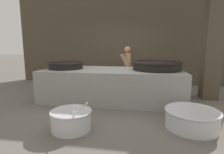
# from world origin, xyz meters

# --- Properties ---
(ground_plane) EXTENTS (60.00, 60.00, 0.00)m
(ground_plane) POSITION_xyz_m (0.00, 0.00, 0.00)
(ground_plane) COLOR #666059
(back_wall) EXTENTS (8.64, 0.24, 4.10)m
(back_wall) POSITION_xyz_m (0.00, 2.45, 2.05)
(back_wall) COLOR #4C4233
(back_wall) RESTS_ON ground_plane
(support_pillar) EXTENTS (0.42, 0.42, 4.10)m
(support_pillar) POSITION_xyz_m (2.66, 0.57, 2.05)
(support_pillar) COLOR #4C4233
(support_pillar) RESTS_ON ground_plane
(hearth_platform) EXTENTS (3.67, 1.58, 0.84)m
(hearth_platform) POSITION_xyz_m (0.00, 0.00, 0.42)
(hearth_platform) COLOR gray
(hearth_platform) RESTS_ON ground_plane
(giant_wok_near) EXTENTS (0.96, 0.96, 0.19)m
(giant_wok_near) POSITION_xyz_m (-1.29, -0.07, 0.94)
(giant_wok_near) COLOR black
(giant_wok_near) RESTS_ON hearth_platform
(giant_wok_far) EXTENTS (1.27, 1.27, 0.24)m
(giant_wok_far) POSITION_xyz_m (1.17, 0.05, 0.97)
(giant_wok_far) COLOR black
(giant_wok_far) RESTS_ON hearth_platform
(cook) EXTENTS (0.40, 0.57, 1.46)m
(cook) POSITION_xyz_m (0.32, 1.07, 0.79)
(cook) COLOR #9E7551
(cook) RESTS_ON ground_plane
(prep_bowl_vegetables) EXTENTS (0.80, 0.76, 0.63)m
(prep_bowl_vegetables) POSITION_xyz_m (-0.40, -1.90, 0.19)
(prep_bowl_vegetables) COLOR silver
(prep_bowl_vegetables) RESTS_ON ground_plane
(prep_bowl_meat) EXTENTS (0.94, 0.94, 0.34)m
(prep_bowl_meat) POSITION_xyz_m (1.68, -1.49, 0.19)
(prep_bowl_meat) COLOR silver
(prep_bowl_meat) RESTS_ON ground_plane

